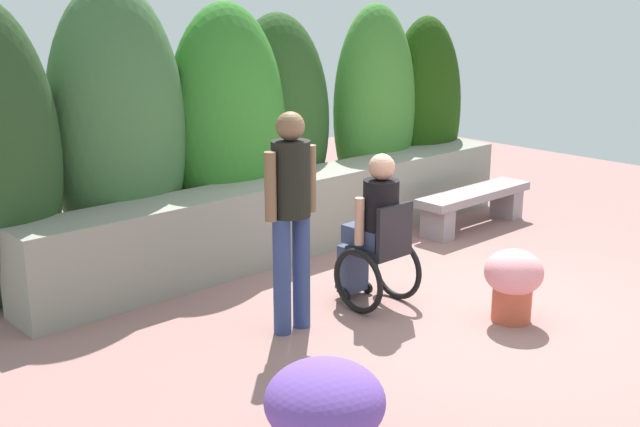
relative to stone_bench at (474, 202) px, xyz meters
The scene contains 8 objects.
ground_plane 2.43m from the stone_bench, 147.61° to the right, with size 13.48×13.48×0.00m, color #936964.
stone_retaining_wall 2.17m from the stone_bench, 160.07° to the left, with size 5.93×0.57×0.80m, color gray.
hedge_backdrop 2.82m from the stone_bench, 149.17° to the left, with size 6.57×1.13×2.73m.
stone_bench is the anchor object (origin of this frame).
person_in_wheelchair 2.68m from the stone_bench, 161.72° to the right, with size 0.53×0.66×1.33m.
person_standing_companion 3.55m from the stone_bench, 167.38° to the right, with size 0.49×0.30×1.75m.
flower_pot_purple_near 2.68m from the stone_bench, 136.77° to the right, with size 0.48×0.48×0.60m.
flower_pot_terracotta_by_wall 4.94m from the stone_bench, 153.20° to the right, with size 0.70×0.70×0.57m.
Camera 1 is at (-5.12, -3.87, 2.57)m, focal length 44.01 mm.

